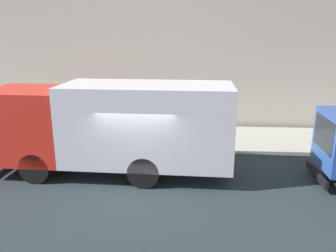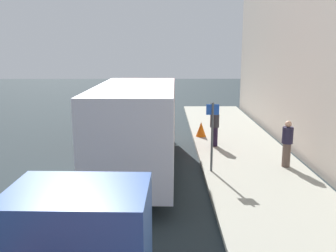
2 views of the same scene
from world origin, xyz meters
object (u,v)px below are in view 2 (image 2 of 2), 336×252
pedestrian_standing (215,127)px  street_sign_post (212,131)px  large_utility_truck (140,122)px  pedestrian_walking (287,143)px  traffic_cone_orange (201,129)px

pedestrian_standing → street_sign_post: size_ratio=0.66×
street_sign_post → pedestrian_standing: bearing=81.1°
large_utility_truck → street_sign_post: bearing=-7.0°
large_utility_truck → street_sign_post: 2.55m
pedestrian_walking → street_sign_post: size_ratio=0.70×
large_utility_truck → pedestrian_walking: 5.33m
large_utility_truck → traffic_cone_orange: large_utility_truck is taller
large_utility_truck → street_sign_post: size_ratio=3.53×
pedestrian_walking → pedestrian_standing: pedestrian_walking is taller
large_utility_truck → pedestrian_walking: bearing=2.5°
pedestrian_walking → street_sign_post: bearing=-76.8°
pedestrian_standing → traffic_cone_orange: size_ratio=2.28×
pedestrian_walking → traffic_cone_orange: pedestrian_walking is taller
pedestrian_walking → traffic_cone_orange: 5.39m
pedestrian_standing → traffic_cone_orange: pedestrian_standing is taller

